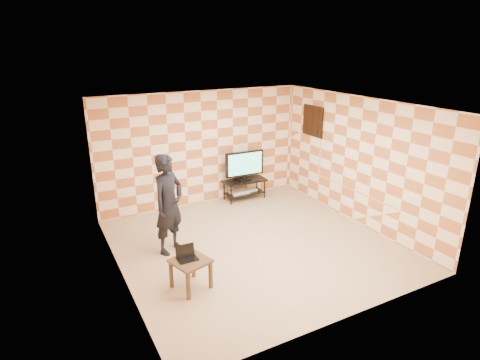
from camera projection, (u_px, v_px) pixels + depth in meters
name	position (u px, v px, depth m)	size (l,w,h in m)	color
floor	(254.00, 245.00, 7.78)	(5.00, 5.00, 0.00)	tan
wall_back	(202.00, 149.00, 9.43)	(5.00, 0.02, 2.70)	#FCE4BC
wall_front	(351.00, 234.00, 5.25)	(5.00, 0.02, 2.70)	#FCE4BC
wall_left	(116.00, 203.00, 6.23)	(0.02, 5.00, 2.70)	#FCE4BC
wall_right	(358.00, 161.00, 8.45)	(0.02, 5.00, 2.70)	#FCE4BC
ceiling	(256.00, 105.00, 6.90)	(5.00, 5.00, 0.02)	white
wall_art	(313.00, 121.00, 9.53)	(0.04, 0.72, 0.72)	black
tv_stand	(244.00, 185.00, 9.95)	(1.07, 0.48, 0.50)	black
tv	(245.00, 164.00, 9.77)	(1.00, 0.20, 0.73)	black
dvd_player	(239.00, 192.00, 9.96)	(0.45, 0.32, 0.08)	silver
game_console	(252.00, 190.00, 10.11)	(0.23, 0.17, 0.05)	silver
side_table	(190.00, 265.00, 6.30)	(0.66, 0.66, 0.50)	#3A2310
laptop	(186.00, 255.00, 6.30)	(0.31, 0.25, 0.21)	black
person	(169.00, 204.00, 7.27)	(0.68, 0.45, 1.88)	black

